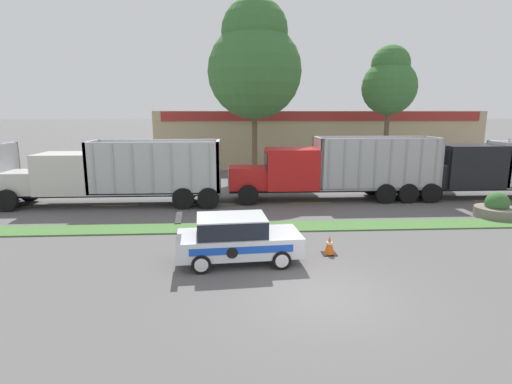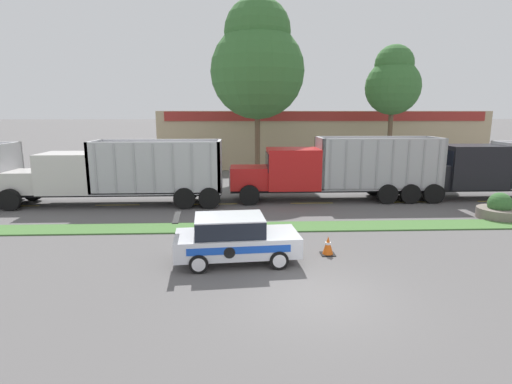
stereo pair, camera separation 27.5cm
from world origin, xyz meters
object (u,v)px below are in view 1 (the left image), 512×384
Objects in this scene: dump_truck_lead at (489,170)px; stone_planter at (496,209)px; dump_truck_trail at (317,172)px; dump_truck_mid at (92,177)px; traffic_cone at (329,245)px; rally_car at (237,238)px.

dump_truck_lead reaches higher than stone_planter.
dump_truck_lead is 10.29m from dump_truck_trail.
dump_truck_mid is 13.96m from traffic_cone.
traffic_cone is at bearing -37.19° from dump_truck_mid.
stone_planter is 10.40m from traffic_cone.
dump_truck_lead is at bearing 1.78° from dump_truck_mid.
dump_truck_trail is 2.79× the size of rally_car.
dump_truck_trail is (12.53, 0.68, 0.04)m from dump_truck_mid.
rally_car is 3.40m from traffic_cone.
dump_truck_trail is at bearing 63.48° from rally_car.
dump_truck_trail reaches higher than dump_truck_lead.
dump_truck_mid is (-22.82, -0.71, -0.08)m from dump_truck_lead.
rally_car is at bearing -158.03° from stone_planter.
rally_car reaches higher than traffic_cone.
traffic_cone is at bearing -99.11° from dump_truck_trail.
dump_truck_mid is 6.19× the size of stone_planter.
dump_truck_mid is 17.98× the size of traffic_cone.
stone_planter is (-2.42, -4.51, -1.22)m from dump_truck_lead.
traffic_cone is (11.07, -8.40, -1.25)m from dump_truck_mid.
dump_truck_lead is 6.12× the size of stone_planter.
dump_truck_trail is at bearing -179.82° from dump_truck_lead.
stone_planter reaches higher than traffic_cone.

